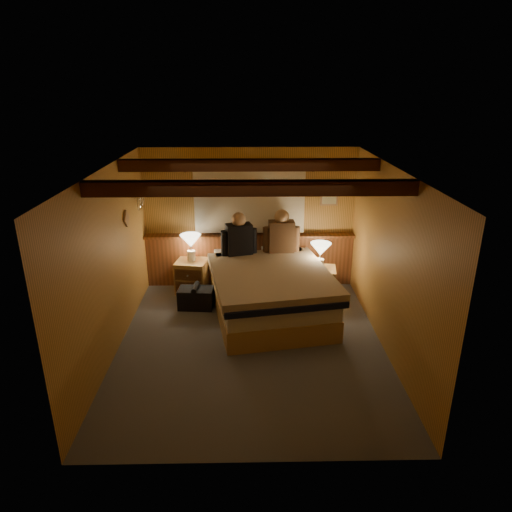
{
  "coord_description": "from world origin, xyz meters",
  "views": [
    {
      "loc": [
        -0.04,
        -5.45,
        3.36
      ],
      "look_at": [
        0.08,
        0.4,
        1.15
      ],
      "focal_mm": 32.0,
      "sensor_mm": 36.0,
      "label": 1
    }
  ],
  "objects_px": {
    "person_left": "(239,237)",
    "nightstand_left": "(192,276)",
    "lamp_right": "(321,251)",
    "person_right": "(281,234)",
    "duffel_bag": "(196,298)",
    "lamp_left": "(191,242)",
    "bed": "(269,291)",
    "nightstand_right": "(320,284)"
  },
  "relations": [
    {
      "from": "lamp_right",
      "to": "duffel_bag",
      "type": "xyz_separation_m",
      "value": [
        -2.0,
        -0.26,
        -0.69
      ]
    },
    {
      "from": "bed",
      "to": "person_left",
      "type": "height_order",
      "value": "person_left"
    },
    {
      "from": "nightstand_right",
      "to": "lamp_left",
      "type": "distance_m",
      "value": 2.25
    },
    {
      "from": "nightstand_left",
      "to": "lamp_right",
      "type": "distance_m",
      "value": 2.23
    },
    {
      "from": "bed",
      "to": "person_right",
      "type": "height_order",
      "value": "person_right"
    },
    {
      "from": "nightstand_left",
      "to": "lamp_right",
      "type": "bearing_deg",
      "value": 0.09
    },
    {
      "from": "duffel_bag",
      "to": "nightstand_right",
      "type": "bearing_deg",
      "value": 11.65
    },
    {
      "from": "nightstand_left",
      "to": "nightstand_right",
      "type": "bearing_deg",
      "value": 0.11
    },
    {
      "from": "lamp_right",
      "to": "duffel_bag",
      "type": "distance_m",
      "value": 2.13
    },
    {
      "from": "nightstand_left",
      "to": "person_right",
      "type": "relative_size",
      "value": 0.77
    },
    {
      "from": "person_left",
      "to": "duffel_bag",
      "type": "relative_size",
      "value": 1.28
    },
    {
      "from": "nightstand_left",
      "to": "lamp_right",
      "type": "height_order",
      "value": "lamp_right"
    },
    {
      "from": "nightstand_left",
      "to": "person_right",
      "type": "height_order",
      "value": "person_right"
    },
    {
      "from": "person_right",
      "to": "lamp_right",
      "type": "bearing_deg",
      "value": -28.88
    },
    {
      "from": "lamp_right",
      "to": "bed",
      "type": "bearing_deg",
      "value": -149.25
    },
    {
      "from": "person_right",
      "to": "duffel_bag",
      "type": "bearing_deg",
      "value": -161.13
    },
    {
      "from": "bed",
      "to": "person_right",
      "type": "xyz_separation_m",
      "value": [
        0.23,
        0.8,
        0.65
      ]
    },
    {
      "from": "person_left",
      "to": "nightstand_left",
      "type": "bearing_deg",
      "value": 152.85
    },
    {
      "from": "duffel_bag",
      "to": "bed",
      "type": "bearing_deg",
      "value": -7.35
    },
    {
      "from": "bed",
      "to": "nightstand_left",
      "type": "relative_size",
      "value": 4.26
    },
    {
      "from": "nightstand_right",
      "to": "duffel_bag",
      "type": "bearing_deg",
      "value": -165.23
    },
    {
      "from": "lamp_right",
      "to": "nightstand_left",
      "type": "bearing_deg",
      "value": 170.4
    },
    {
      "from": "lamp_right",
      "to": "person_right",
      "type": "xyz_separation_m",
      "value": [
        -0.61,
        0.3,
        0.19
      ]
    },
    {
      "from": "person_left",
      "to": "lamp_right",
      "type": "bearing_deg",
      "value": -22.99
    },
    {
      "from": "person_right",
      "to": "duffel_bag",
      "type": "relative_size",
      "value": 1.31
    },
    {
      "from": "nightstand_right",
      "to": "lamp_left",
      "type": "height_order",
      "value": "lamp_left"
    },
    {
      "from": "bed",
      "to": "person_right",
      "type": "distance_m",
      "value": 1.05
    },
    {
      "from": "person_left",
      "to": "lamp_left",
      "type": "bearing_deg",
      "value": 150.4
    },
    {
      "from": "bed",
      "to": "duffel_bag",
      "type": "xyz_separation_m",
      "value": [
        -1.16,
        0.24,
        -0.22
      ]
    },
    {
      "from": "nightstand_right",
      "to": "duffel_bag",
      "type": "height_order",
      "value": "nightstand_right"
    },
    {
      "from": "nightstand_left",
      "to": "nightstand_right",
      "type": "xyz_separation_m",
      "value": [
        2.14,
        -0.36,
        -0.0
      ]
    },
    {
      "from": "lamp_left",
      "to": "duffel_bag",
      "type": "distance_m",
      "value": 0.97
    },
    {
      "from": "nightstand_left",
      "to": "duffel_bag",
      "type": "bearing_deg",
      "value": -68.78
    },
    {
      "from": "person_right",
      "to": "duffel_bag",
      "type": "distance_m",
      "value": 1.73
    },
    {
      "from": "lamp_left",
      "to": "person_right",
      "type": "xyz_separation_m",
      "value": [
        1.51,
        -0.1,
        0.17
      ]
    },
    {
      "from": "bed",
      "to": "nightstand_right",
      "type": "height_order",
      "value": "bed"
    },
    {
      "from": "duffel_bag",
      "to": "person_left",
      "type": "bearing_deg",
      "value": 37.0
    },
    {
      "from": "lamp_left",
      "to": "person_left",
      "type": "height_order",
      "value": "person_left"
    },
    {
      "from": "bed",
      "to": "nightstand_right",
      "type": "bearing_deg",
      "value": 20.35
    },
    {
      "from": "person_left",
      "to": "nightstand_right",
      "type": "bearing_deg",
      "value": -22.98
    },
    {
      "from": "person_left",
      "to": "person_right",
      "type": "height_order",
      "value": "person_right"
    },
    {
      "from": "lamp_left",
      "to": "bed",
      "type": "bearing_deg",
      "value": -34.89
    }
  ]
}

